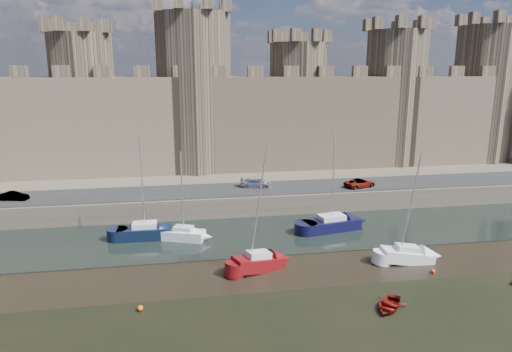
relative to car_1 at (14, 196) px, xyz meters
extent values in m
cube|color=black|center=(20.00, -9.45, -3.00)|extent=(160.00, 12.00, 0.08)
cube|color=#4C443A|center=(20.00, 26.55, -1.79)|extent=(160.00, 60.00, 2.50)
cube|color=black|center=(20.00, 0.55, -0.49)|extent=(160.00, 7.00, 0.10)
cube|color=#42382B|center=(20.00, 14.55, 6.46)|extent=(100.00, 9.00, 14.00)
cylinder|color=#42382B|center=(6.00, 14.55, 9.46)|extent=(9.00, 9.00, 20.00)
cylinder|color=#42382B|center=(22.00, 14.55, 10.96)|extent=(11.00, 11.00, 23.00)
cylinder|color=#42382B|center=(38.00, 14.55, 8.96)|extent=(9.00, 9.00, 19.00)
cylinder|color=#42382B|center=(54.00, 14.55, 9.96)|extent=(10.00, 10.00, 21.00)
cylinder|color=#42382B|center=(70.00, 14.55, 10.46)|extent=(10.00, 10.00, 22.00)
imported|color=gray|center=(0.00, 0.00, 0.00)|extent=(3.45, 1.75, 1.08)
imported|color=gray|center=(29.17, 1.24, 0.06)|extent=(4.46, 2.66, 1.21)
imported|color=gray|center=(42.49, -0.97, 0.05)|extent=(4.63, 3.14, 1.18)
cube|color=black|center=(15.48, -8.65, -2.35)|extent=(5.65, 2.28, 1.23)
cube|color=silver|center=(15.48, -8.65, -1.46)|extent=(2.52, 1.57, 0.56)
cylinder|color=silver|center=(15.48, -8.65, 3.28)|extent=(0.14, 0.14, 10.03)
cube|color=white|center=(19.51, -9.75, -2.45)|extent=(4.69, 3.14, 1.03)
cube|color=silver|center=(19.51, -9.75, -1.70)|extent=(2.24, 1.80, 0.47)
cylinder|color=silver|center=(19.51, -9.75, 2.27)|extent=(0.14, 0.14, 8.40)
cube|color=black|center=(35.80, -9.43, -2.36)|extent=(6.71, 3.65, 1.21)
cube|color=silver|center=(35.80, -9.43, -1.47)|extent=(3.11, 2.24, 0.55)
cylinder|color=silver|center=(35.80, -9.43, 3.22)|extent=(0.14, 0.14, 9.93)
cube|color=#660B0E|center=(26.01, -18.20, -2.44)|extent=(5.09, 3.34, 1.21)
cube|color=silver|center=(26.01, -18.20, -1.56)|extent=(2.42, 1.93, 0.55)
cylinder|color=silver|center=(26.01, -18.20, 3.11)|extent=(0.14, 0.14, 9.89)
cube|color=white|center=(39.96, -18.80, -2.48)|extent=(4.89, 2.16, 1.12)
cube|color=silver|center=(39.96, -18.80, -1.66)|extent=(2.20, 1.43, 0.51)
cylinder|color=silver|center=(39.96, -18.80, 2.68)|extent=(0.14, 0.14, 9.19)
imported|color=#680F0B|center=(34.47, -26.64, -2.72)|extent=(3.68, 3.76, 0.64)
sphere|color=#F25C0A|center=(16.10, -23.76, -2.82)|extent=(0.45, 0.45, 0.45)
sphere|color=#FC2D0B|center=(41.03, -21.50, -2.83)|extent=(0.42, 0.42, 0.42)
camera|label=1|loc=(19.45, -55.54, 14.49)|focal=32.00mm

